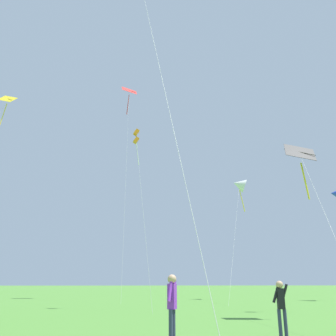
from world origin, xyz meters
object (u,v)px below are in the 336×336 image
(kite_yellow_diamond, at_px, (4,108))
(person_far_back, at_px, (281,303))
(kite_red_high, at_px, (129,98))
(kite_white_distant, at_px, (239,185))
(kite_black_large, at_px, (302,161))
(kite_orange_box, at_px, (136,139))
(person_near_tree, at_px, (172,302))

(kite_yellow_diamond, relative_size, person_far_back, 13.03)
(kite_red_high, height_order, person_far_back, kite_red_high)
(kite_red_high, distance_m, person_far_back, 35.15)
(kite_red_high, relative_size, person_far_back, 14.94)
(kite_yellow_diamond, xyz_separation_m, person_far_back, (19.04, -24.44, -18.10))
(kite_white_distant, bearing_deg, kite_black_large, -96.21)
(kite_orange_box, xyz_separation_m, kite_red_high, (-1.39, 14.52, 10.89))
(kite_yellow_diamond, bearing_deg, person_far_back, -52.08)
(kite_red_high, bearing_deg, kite_yellow_diamond, -167.32)
(kite_orange_box, bearing_deg, person_near_tree, -84.14)
(kite_orange_box, height_order, kite_black_large, kite_orange_box)
(kite_orange_box, height_order, kite_yellow_diamond, kite_yellow_diamond)
(kite_orange_box, distance_m, kite_black_large, 11.93)
(kite_yellow_diamond, height_order, kite_white_distant, kite_yellow_diamond)
(kite_orange_box, height_order, person_near_tree, kite_orange_box)
(kite_orange_box, bearing_deg, kite_white_distant, 49.52)
(kite_black_large, distance_m, kite_yellow_diamond, 31.87)
(person_far_back, bearing_deg, kite_white_distant, 77.06)
(kite_orange_box, height_order, kite_red_high, kite_red_high)
(kite_red_high, relative_size, kite_yellow_diamond, 1.15)
(kite_red_high, height_order, kite_black_large, kite_red_high)
(kite_black_large, distance_m, person_far_back, 9.08)
(kite_yellow_diamond, bearing_deg, person_near_tree, -58.44)
(person_near_tree, bearing_deg, kite_yellow_diamond, 121.56)
(kite_black_large, height_order, kite_yellow_diamond, kite_yellow_diamond)
(kite_white_distant, distance_m, person_far_back, 27.90)
(kite_red_high, height_order, kite_white_distant, kite_red_high)
(kite_red_high, xyz_separation_m, kite_black_large, (9.82, -21.98, -14.85))
(kite_orange_box, relative_size, kite_yellow_diamond, 0.58)
(kite_orange_box, bearing_deg, kite_black_large, -41.47)
(kite_black_large, bearing_deg, kite_white_distant, 83.79)
(kite_orange_box, xyz_separation_m, person_far_back, (4.80, -12.81, -10.34))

